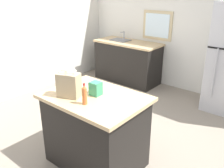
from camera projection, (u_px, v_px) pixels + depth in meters
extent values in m
plane|color=gray|center=(113.00, 147.00, 3.34)|extent=(6.16, 6.16, 0.00)
cube|color=silver|center=(198.00, 25.00, 4.67)|extent=(5.14, 0.10, 2.68)
cube|color=#CCB78C|center=(157.00, 25.00, 5.15)|extent=(0.68, 0.04, 0.60)
cube|color=white|center=(157.00, 25.00, 5.14)|extent=(0.56, 0.02, 0.48)
cube|color=silver|center=(2.00, 28.00, 4.37)|extent=(0.10, 5.10, 2.68)
cube|color=black|center=(96.00, 132.00, 2.90)|extent=(1.05, 0.75, 0.86)
cube|color=tan|center=(95.00, 98.00, 2.73)|extent=(1.13, 0.83, 0.04)
cylinder|color=#B7B7BC|center=(214.00, 73.00, 3.95)|extent=(0.02, 0.02, 0.82)
cube|color=black|center=(127.00, 63.00, 5.53)|extent=(1.43, 0.62, 0.86)
cube|color=tan|center=(128.00, 43.00, 5.36)|extent=(1.47, 0.66, 0.04)
cube|color=slate|center=(120.00, 43.00, 5.50)|extent=(0.40, 0.32, 0.14)
cylinder|color=#B7B7BC|center=(124.00, 36.00, 5.55)|extent=(0.03, 0.03, 0.18)
cylinder|color=#B7B7BC|center=(122.00, 32.00, 5.46)|extent=(0.02, 0.14, 0.02)
cube|color=tan|center=(69.00, 85.00, 2.66)|extent=(0.28, 0.22, 0.27)
torus|color=white|center=(64.00, 69.00, 2.64)|extent=(0.13, 0.13, 0.01)
torus|color=white|center=(72.00, 71.00, 2.56)|extent=(0.13, 0.13, 0.01)
cube|color=#388E66|center=(96.00, 88.00, 2.73)|extent=(0.12, 0.12, 0.15)
cylinder|color=#C66633|center=(85.00, 96.00, 2.51)|extent=(0.05, 0.05, 0.18)
cone|color=#C66633|center=(84.00, 87.00, 2.47)|extent=(0.05, 0.05, 0.03)
cylinder|color=red|center=(84.00, 84.00, 2.46)|extent=(0.02, 0.02, 0.02)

